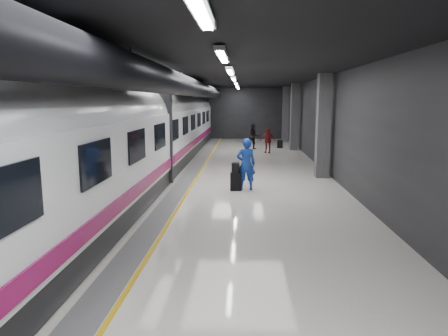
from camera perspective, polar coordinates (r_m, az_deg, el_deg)
name	(u,v)px	position (r m, az deg, el deg)	size (l,w,h in m)	color
ground	(216,185)	(16.01, -1.17, -2.48)	(40.00, 40.00, 0.00)	silver
platform_hall	(210,96)	(16.63, -1.98, 10.23)	(10.02, 40.02, 4.51)	black
train	(134,133)	(16.26, -12.73, 4.84)	(3.05, 38.00, 4.05)	black
traveler_main	(246,164)	(15.03, 3.17, 0.53)	(0.72, 0.47, 1.97)	#1738B2
suitcase_main	(236,182)	(15.04, 1.69, -1.95)	(0.42, 0.26, 0.68)	black
shoulder_bag	(236,168)	(14.90, 1.67, 0.00)	(0.28, 0.15, 0.37)	black
traveler_far_a	(253,136)	(27.86, 4.20, 4.51)	(0.87, 0.68, 1.79)	black
traveler_far_b	(268,140)	(26.08, 6.26, 3.97)	(0.96, 0.40, 1.64)	maroon
suitcase_far	(280,144)	(28.87, 8.00, 3.40)	(0.39, 0.25, 0.57)	black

